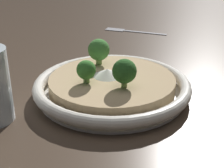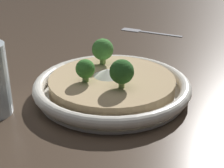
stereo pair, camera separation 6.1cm
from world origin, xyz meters
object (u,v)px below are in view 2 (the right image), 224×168
broccoli_front_left (85,69)px  fork_utensil (145,31)px  broccoli_back_left (103,50)px  risotto_bowl (112,86)px  broccoli_front_right (122,72)px

broccoli_front_left → fork_utensil: size_ratio=0.23×
broccoli_back_left → broccoli_front_left: bearing=-56.3°
broccoli_back_left → fork_utensil: broccoli_back_left is taller
risotto_bowl → fork_utensil: (-0.26, 0.33, -0.02)m
risotto_bowl → broccoli_front_right: 0.06m
broccoli_front_right → fork_utensil: size_ratio=0.29×
risotto_bowl → broccoli_back_left: bearing=156.5°
risotto_bowl → broccoli_front_left: bearing=-109.6°
broccoli_front_left → broccoli_front_right: (0.06, 0.03, 0.01)m
broccoli_front_left → broccoli_back_left: broccoli_back_left is taller
risotto_bowl → fork_utensil: bearing=128.8°
fork_utensil → broccoli_back_left: bearing=98.0°
risotto_bowl → broccoli_back_left: size_ratio=5.61×
risotto_bowl → broccoli_front_right: (0.04, -0.01, 0.04)m
risotto_bowl → broccoli_front_left: (-0.02, -0.05, 0.04)m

